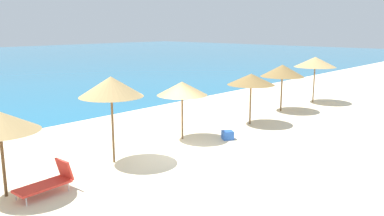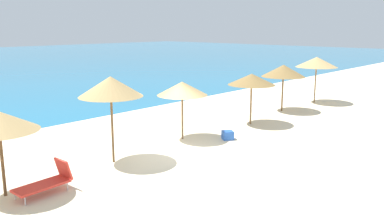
{
  "view_description": "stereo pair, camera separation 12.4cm",
  "coord_description": "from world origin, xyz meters",
  "px_view_note": "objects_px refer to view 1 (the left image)",
  "views": [
    {
      "loc": [
        -10.18,
        -10.11,
        4.67
      ],
      "look_at": [
        1.53,
        0.6,
        1.42
      ],
      "focal_mm": 37.36,
      "sensor_mm": 36.0,
      "label": 1
    },
    {
      "loc": [
        -10.1,
        -10.2,
        4.67
      ],
      "look_at": [
        1.53,
        0.6,
        1.42
      ],
      "focal_mm": 37.36,
      "sensor_mm": 36.0,
      "label": 2
    }
  ],
  "objects_px": {
    "beach_umbrella_3": "(111,87)",
    "beach_umbrella_7": "(315,62)",
    "beach_umbrella_6": "(282,71)",
    "beach_umbrella_5": "(251,79)",
    "lounge_chair_1": "(48,182)",
    "cooler_box": "(228,135)",
    "beach_umbrella_4": "(182,89)"
  },
  "relations": [
    {
      "from": "beach_umbrella_3",
      "to": "lounge_chair_1",
      "type": "xyz_separation_m",
      "value": [
        -2.87,
        -0.8,
        -2.32
      ]
    },
    {
      "from": "beach_umbrella_4",
      "to": "cooler_box",
      "type": "relative_size",
      "value": 5.47
    },
    {
      "from": "beach_umbrella_4",
      "to": "cooler_box",
      "type": "height_order",
      "value": "beach_umbrella_4"
    },
    {
      "from": "beach_umbrella_5",
      "to": "lounge_chair_1",
      "type": "distance_m",
      "value": 10.92
    },
    {
      "from": "beach_umbrella_3",
      "to": "beach_umbrella_7",
      "type": "height_order",
      "value": "beach_umbrella_3"
    },
    {
      "from": "beach_umbrella_3",
      "to": "cooler_box",
      "type": "height_order",
      "value": "beach_umbrella_3"
    },
    {
      "from": "beach_umbrella_6",
      "to": "lounge_chair_1",
      "type": "height_order",
      "value": "beach_umbrella_6"
    },
    {
      "from": "beach_umbrella_7",
      "to": "beach_umbrella_4",
      "type": "bearing_deg",
      "value": 178.57
    },
    {
      "from": "beach_umbrella_5",
      "to": "cooler_box",
      "type": "relative_size",
      "value": 5.52
    },
    {
      "from": "beach_umbrella_4",
      "to": "beach_umbrella_6",
      "type": "relative_size",
      "value": 0.94
    },
    {
      "from": "beach_umbrella_3",
      "to": "cooler_box",
      "type": "bearing_deg",
      "value": -13.09
    },
    {
      "from": "beach_umbrella_3",
      "to": "beach_umbrella_4",
      "type": "xyz_separation_m",
      "value": [
        3.76,
        0.29,
        -0.52
      ]
    },
    {
      "from": "beach_umbrella_3",
      "to": "beach_umbrella_7",
      "type": "xyz_separation_m",
      "value": [
        15.28,
        -0.0,
        -0.15
      ]
    },
    {
      "from": "beach_umbrella_5",
      "to": "beach_umbrella_7",
      "type": "bearing_deg",
      "value": 2.44
    },
    {
      "from": "beach_umbrella_3",
      "to": "beach_umbrella_4",
      "type": "height_order",
      "value": "beach_umbrella_3"
    },
    {
      "from": "lounge_chair_1",
      "to": "cooler_box",
      "type": "bearing_deg",
      "value": -95.79
    },
    {
      "from": "beach_umbrella_3",
      "to": "beach_umbrella_4",
      "type": "relative_size",
      "value": 1.24
    },
    {
      "from": "beach_umbrella_7",
      "to": "beach_umbrella_5",
      "type": "bearing_deg",
      "value": -177.56
    },
    {
      "from": "beach_umbrella_6",
      "to": "beach_umbrella_7",
      "type": "bearing_deg",
      "value": -2.82
    },
    {
      "from": "beach_umbrella_4",
      "to": "cooler_box",
      "type": "distance_m",
      "value": 2.74
    },
    {
      "from": "lounge_chair_1",
      "to": "beach_umbrella_6",
      "type": "bearing_deg",
      "value": -89.32
    },
    {
      "from": "beach_umbrella_3",
      "to": "beach_umbrella_5",
      "type": "distance_m",
      "value": 7.9
    },
    {
      "from": "lounge_chair_1",
      "to": "cooler_box",
      "type": "xyz_separation_m",
      "value": [
        7.87,
        -0.36,
        -0.17
      ]
    },
    {
      "from": "beach_umbrella_3",
      "to": "beach_umbrella_4",
      "type": "distance_m",
      "value": 3.8
    },
    {
      "from": "beach_umbrella_5",
      "to": "beach_umbrella_7",
      "type": "relative_size",
      "value": 0.87
    },
    {
      "from": "beach_umbrella_6",
      "to": "beach_umbrella_5",
      "type": "bearing_deg",
      "value": -172.57
    },
    {
      "from": "beach_umbrella_7",
      "to": "beach_umbrella_3",
      "type": "bearing_deg",
      "value": 180.0
    },
    {
      "from": "beach_umbrella_3",
      "to": "cooler_box",
      "type": "xyz_separation_m",
      "value": [
        5.0,
        -1.16,
        -2.49
      ]
    },
    {
      "from": "beach_umbrella_7",
      "to": "lounge_chair_1",
      "type": "relative_size",
      "value": 1.75
    },
    {
      "from": "beach_umbrella_6",
      "to": "cooler_box",
      "type": "bearing_deg",
      "value": -168.64
    },
    {
      "from": "beach_umbrella_7",
      "to": "lounge_chair_1",
      "type": "height_order",
      "value": "beach_umbrella_7"
    },
    {
      "from": "beach_umbrella_6",
      "to": "lounge_chair_1",
      "type": "distance_m",
      "value": 14.69
    }
  ]
}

